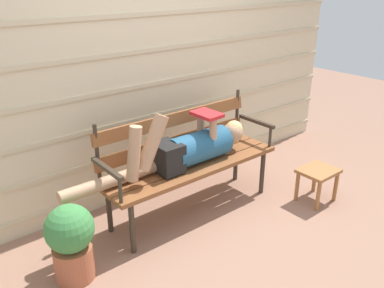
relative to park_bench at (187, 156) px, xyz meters
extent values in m
plane|color=#936B56|center=(0.00, -0.16, -0.52)|extent=(12.00, 12.00, 0.00)
cube|color=beige|center=(0.00, 0.52, 0.54)|extent=(4.94, 0.06, 2.12)
cube|color=beige|center=(0.00, 0.49, -0.37)|extent=(4.94, 0.02, 0.04)
cube|color=beige|center=(0.00, 0.49, -0.06)|extent=(4.94, 0.02, 0.04)
cube|color=beige|center=(0.00, 0.49, 0.24)|extent=(4.94, 0.02, 0.04)
cube|color=beige|center=(0.00, 0.49, 0.54)|extent=(4.94, 0.02, 0.04)
cube|color=beige|center=(0.00, 0.49, 0.84)|extent=(4.94, 0.02, 0.04)
cube|color=beige|center=(0.00, 0.49, 1.15)|extent=(4.94, 0.02, 0.04)
cube|color=brown|center=(0.00, -0.22, -0.07)|extent=(1.65, 0.14, 0.04)
cube|color=brown|center=(0.00, -0.07, -0.07)|extent=(1.65, 0.14, 0.04)
cube|color=brown|center=(0.00, 0.08, -0.07)|extent=(1.65, 0.14, 0.04)
cube|color=brown|center=(0.00, 0.16, 0.08)|extent=(1.58, 0.05, 0.11)
cube|color=brown|center=(0.00, 0.16, 0.30)|extent=(1.58, 0.05, 0.11)
cylinder|color=#382D23|center=(-0.76, 0.16, 0.19)|extent=(0.03, 0.03, 0.47)
cylinder|color=#382D23|center=(0.76, 0.16, 0.19)|extent=(0.03, 0.03, 0.47)
cylinder|color=#382D23|center=(-0.73, -0.25, -0.30)|extent=(0.04, 0.04, 0.43)
cylinder|color=#382D23|center=(0.73, -0.25, -0.30)|extent=(0.04, 0.04, 0.43)
cylinder|color=#382D23|center=(-0.73, 0.11, -0.30)|extent=(0.04, 0.04, 0.43)
cylinder|color=#382D23|center=(0.73, 0.11, -0.30)|extent=(0.04, 0.04, 0.43)
cube|color=#382D23|center=(-0.80, -0.07, 0.15)|extent=(0.04, 0.43, 0.03)
cylinder|color=#382D23|center=(-0.80, -0.25, 0.05)|extent=(0.03, 0.03, 0.20)
cube|color=#382D23|center=(0.80, -0.07, 0.15)|extent=(0.04, 0.43, 0.03)
cylinder|color=#382D23|center=(0.80, -0.25, 0.05)|extent=(0.03, 0.03, 0.20)
cylinder|color=#23567A|center=(0.08, -0.07, 0.08)|extent=(0.56, 0.27, 0.27)
cube|color=black|center=(-0.26, -0.07, 0.08)|extent=(0.20, 0.25, 0.24)
sphere|color=tan|center=(0.48, -0.07, 0.11)|extent=(0.19, 0.19, 0.19)
sphere|color=#E0C67A|center=(0.50, -0.07, 0.15)|extent=(0.16, 0.16, 0.16)
cylinder|color=tan|center=(-0.44, -0.13, 0.28)|extent=(0.30, 0.11, 0.44)
cylinder|color=tan|center=(-0.60, -0.13, 0.23)|extent=(0.15, 0.09, 0.43)
cylinder|color=tan|center=(-0.75, -0.01, 0.01)|extent=(0.82, 0.10, 0.10)
cylinder|color=tan|center=(0.16, -0.15, 0.22)|extent=(0.06, 0.06, 0.26)
cylinder|color=tan|center=(0.16, 0.01, 0.22)|extent=(0.06, 0.06, 0.26)
cube|color=red|center=(0.16, -0.07, 0.36)|extent=(0.19, 0.26, 0.03)
cube|color=#9E6638|center=(1.01, -0.67, -0.21)|extent=(0.35, 0.29, 0.03)
cylinder|color=#9E6638|center=(0.87, -0.78, -0.37)|extent=(0.04, 0.04, 0.29)
cylinder|color=#9E6638|center=(1.15, -0.78, -0.37)|extent=(0.04, 0.04, 0.29)
cylinder|color=#9E6638|center=(0.87, -0.56, -0.37)|extent=(0.04, 0.04, 0.29)
cylinder|color=#9E6638|center=(1.15, -0.56, -0.37)|extent=(0.04, 0.04, 0.29)
cylinder|color=#AD5B3D|center=(-1.19, -0.22, -0.39)|extent=(0.27, 0.27, 0.25)
sphere|color=#3D8442|center=(-1.19, -0.22, -0.11)|extent=(0.34, 0.34, 0.34)
camera|label=1|loc=(-1.99, -2.49, 1.46)|focal=37.76mm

